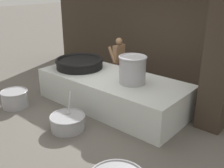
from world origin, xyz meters
name	(u,v)px	position (x,y,z in m)	size (l,w,h in m)	color
ground_plane	(112,105)	(0.00, 0.00, 0.00)	(60.00, 60.00, 0.00)	#666059
back_wall	(167,23)	(0.00, 2.55, 1.79)	(9.64, 0.24, 3.58)	#382D23
support_pillar	(222,46)	(2.32, 0.59, 1.79)	(0.53, 0.53, 3.58)	#382D23
hearth_platform	(112,91)	(0.00, 0.00, 0.39)	(3.81, 1.66, 0.78)	silver
giant_wok_near	(80,63)	(-1.14, -0.02, 0.92)	(1.29, 1.29, 0.26)	black
stock_pot	(132,69)	(0.63, -0.02, 1.11)	(0.65, 0.65, 0.64)	#9E9EA3
cook	(119,60)	(-0.78, 1.21, 0.79)	(0.34, 0.53, 1.46)	#8C6647
prep_bowl_vegetables	(68,121)	(0.04, -1.50, 0.18)	(0.79, 0.84, 0.63)	#9E9EA3
prep_bowl_meat	(15,98)	(-1.81, -1.65, 0.23)	(0.66, 0.66, 0.42)	#9E9EA3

